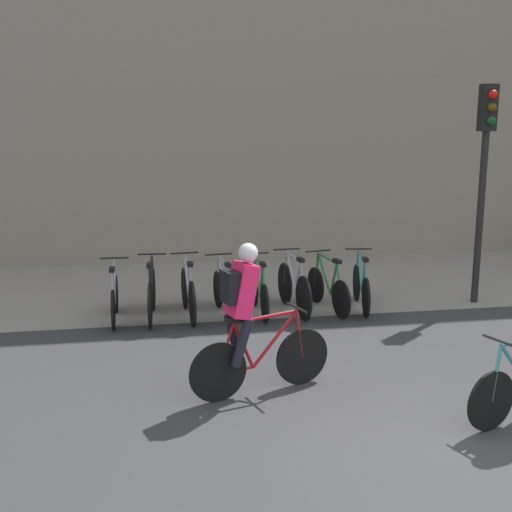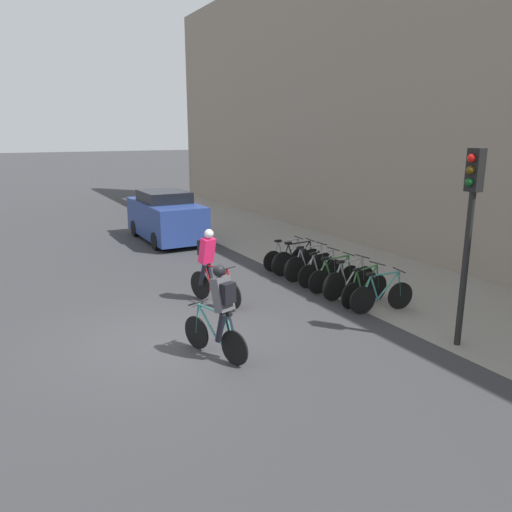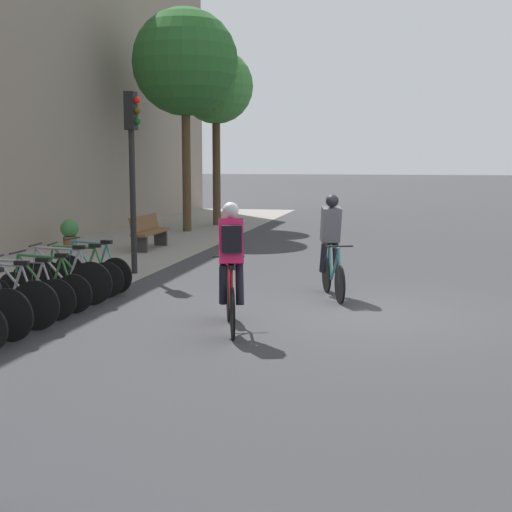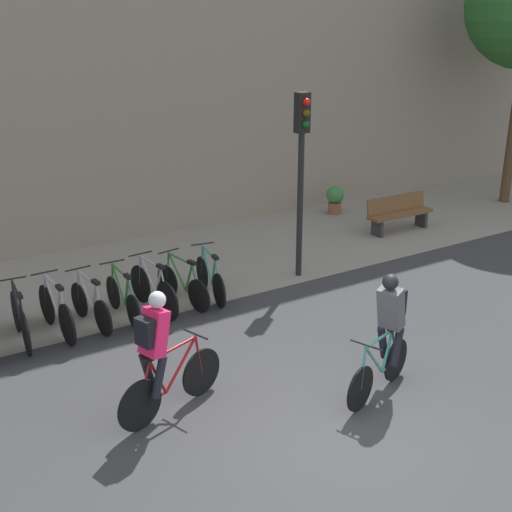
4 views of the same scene
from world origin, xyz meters
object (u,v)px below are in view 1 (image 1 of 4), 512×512
(cyclist_pink, at_px, (247,317))
(traffic_light_pole, at_px, (485,154))
(parked_bike_5, at_px, (294,287))
(parked_bike_0, at_px, (115,297))
(parked_bike_2, at_px, (188,292))
(parked_bike_1, at_px, (152,294))
(parked_bike_7, at_px, (361,286))
(parked_bike_6, at_px, (328,288))
(parked_bike_3, at_px, (224,292))
(parked_bike_4, at_px, (259,291))

(cyclist_pink, xyz_separation_m, traffic_light_pole, (4.52, 3.19, 1.61))
(cyclist_pink, relative_size, parked_bike_5, 1.05)
(parked_bike_0, distance_m, parked_bike_2, 1.16)
(cyclist_pink, relative_size, parked_bike_0, 1.14)
(cyclist_pink, bearing_deg, parked_bike_1, 108.33)
(parked_bike_7, bearing_deg, parked_bike_0, -180.00)
(parked_bike_2, xyz_separation_m, parked_bike_7, (2.90, -0.00, -0.02))
(cyclist_pink, xyz_separation_m, parked_bike_6, (1.85, 3.16, -0.56))
(parked_bike_3, xyz_separation_m, parked_bike_4, (0.58, -0.00, -0.00))
(parked_bike_2, xyz_separation_m, parked_bike_4, (1.16, -0.00, -0.03))
(parked_bike_0, height_order, parked_bike_3, parked_bike_3)
(parked_bike_3, height_order, traffic_light_pole, traffic_light_pole)
(parked_bike_2, height_order, parked_bike_6, parked_bike_2)
(parked_bike_6, bearing_deg, parked_bike_4, -179.97)
(cyclist_pink, distance_m, traffic_light_pole, 5.76)
(parked_bike_2, distance_m, parked_bike_7, 2.90)
(parked_bike_0, relative_size, parked_bike_7, 0.98)
(cyclist_pink, xyz_separation_m, parked_bike_3, (0.11, 3.16, -0.56))
(parked_bike_1, height_order, parked_bike_7, parked_bike_1)
(parked_bike_5, distance_m, parked_bike_7, 1.16)
(parked_bike_1, bearing_deg, traffic_light_pole, 0.27)
(traffic_light_pole, bearing_deg, parked_bike_6, -179.41)
(parked_bike_5, xyz_separation_m, parked_bike_7, (1.16, -0.00, -0.03))
(parked_bike_1, height_order, parked_bike_2, parked_bike_1)
(parked_bike_3, height_order, parked_bike_7, parked_bike_7)
(parked_bike_6, bearing_deg, traffic_light_pole, 0.59)
(parked_bike_0, xyz_separation_m, traffic_light_pole, (6.15, 0.03, 2.18))
(parked_bike_2, height_order, parked_bike_4, parked_bike_2)
(parked_bike_1, height_order, parked_bike_3, parked_bike_1)
(cyclist_pink, relative_size, parked_bike_6, 1.13)
(parked_bike_7, bearing_deg, parked_bike_4, -179.97)
(parked_bike_0, relative_size, parked_bike_2, 0.93)
(cyclist_pink, distance_m, parked_bike_3, 3.21)
(cyclist_pink, height_order, parked_bike_3, cyclist_pink)
(parked_bike_2, bearing_deg, parked_bike_3, -0.08)
(parked_bike_3, distance_m, traffic_light_pole, 4.91)
(parked_bike_1, bearing_deg, parked_bike_0, -179.88)
(traffic_light_pole, bearing_deg, parked_bike_5, -179.53)
(parked_bike_1, distance_m, parked_bike_2, 0.58)
(parked_bike_4, xyz_separation_m, parked_bike_5, (0.58, 0.00, 0.03))
(cyclist_pink, height_order, parked_bike_6, cyclist_pink)
(parked_bike_1, xyz_separation_m, parked_bike_6, (2.90, -0.00, -0.03))
(parked_bike_2, relative_size, parked_bike_6, 1.06)
(parked_bike_1, bearing_deg, parked_bike_2, -0.03)
(parked_bike_1, xyz_separation_m, traffic_light_pole, (5.57, 0.03, 2.15))
(cyclist_pink, relative_size, parked_bike_1, 1.07)
(parked_bike_0, relative_size, traffic_light_pole, 0.43)
(parked_bike_1, xyz_separation_m, parked_bike_3, (1.16, -0.00, -0.03))
(parked_bike_5, bearing_deg, parked_bike_4, -179.83)
(parked_bike_4, height_order, parked_bike_5, parked_bike_5)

